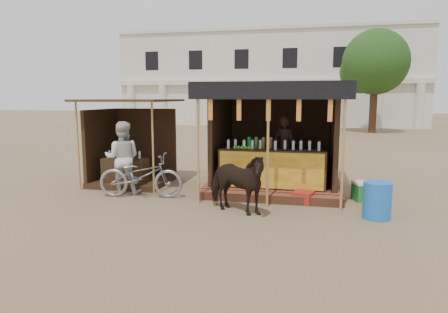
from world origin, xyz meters
The scene contains 11 objects.
ground centered at (0.00, 0.00, 0.00)m, with size 120.00×120.00×0.00m, color #846B4C.
main_stall centered at (1.01, 3.36, 1.03)m, with size 3.60×3.61×2.78m.
secondary_stall centered at (-3.17, 3.24, 0.85)m, with size 2.40×2.40×2.38m.
cow centered at (0.40, 0.91, 0.65)m, with size 0.70×1.55×1.31m, color black.
motorbike centered at (-2.12, 1.74, 0.54)m, with size 0.72×2.06×1.08m, color gray.
bystander centered at (-2.72, 2.00, 0.92)m, with size 0.90×0.70×1.84m, color silver.
blue_barrel centered at (3.27, 1.14, 0.37)m, with size 0.56×0.56×0.75m, color blue.
red_crate centered at (1.78, 2.00, 0.14)m, with size 0.44×0.40×0.28m, color #A7241B.
cooler centered at (3.26, 2.60, 0.23)m, with size 0.74×0.61×0.46m.
background_building centered at (-2.00, 29.94, 3.98)m, with size 26.00×7.45×8.18m.
tree centered at (5.81, 22.14, 4.63)m, with size 4.50×4.40×7.00m.
Camera 1 is at (1.94, -7.16, 2.43)m, focal length 32.00 mm.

